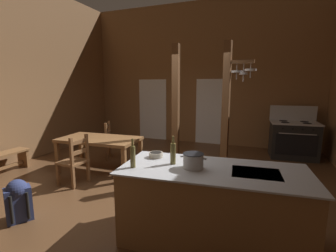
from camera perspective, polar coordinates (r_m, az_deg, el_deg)
name	(u,v)px	position (r m, az deg, el deg)	size (l,w,h in m)	color
ground_plane	(146,192)	(4.54, -5.29, -15.38)	(7.92, 8.57, 0.10)	brown
wall_back	(199,75)	(7.86, 7.42, 11.98)	(7.92, 0.14, 4.38)	brown
glazed_door_back_left	(153,110)	(8.35, -3.67, 3.90)	(1.00, 0.01, 2.05)	white
glazed_panel_back_right	(209,112)	(7.75, 9.66, 3.33)	(0.84, 0.01, 2.05)	white
kitchen_island	(212,205)	(3.08, 10.38, -17.91)	(2.23, 1.13, 0.91)	brown
stove_range	(293,139)	(7.03, 27.53, -2.79)	(1.18, 0.88, 1.32)	black
support_post_with_pot_rack	(228,105)	(5.06, 13.93, 4.88)	(0.64, 0.25, 2.73)	brown
support_post_center	(176,108)	(5.30, 1.83, 4.23)	(0.14, 0.14, 2.73)	brown
dining_table	(99,142)	(5.43, -15.91, -3.66)	(1.74, 0.98, 0.74)	brown
ladderback_chair_near_window	(75,161)	(4.92, -21.22, -7.76)	(0.47, 0.47, 0.95)	brown
ladderback_chair_by_post	(113,141)	(6.31, -12.81, -3.52)	(0.58, 0.58, 0.95)	brown
bench_along_left_wall	(1,160)	(6.23, -34.80, -6.70)	(0.39, 1.13, 0.44)	brown
backpack	(18,199)	(4.05, -31.98, -14.46)	(0.38, 0.39, 0.60)	navy
stockpot_on_counter	(193,161)	(2.85, 6.01, -8.18)	(0.32, 0.25, 0.18)	#B7BABF
mixing_bowl_on_counter	(156,155)	(3.26, -2.87, -6.82)	(0.19, 0.19, 0.07)	#B2A893
bottle_tall_on_counter	(173,153)	(2.97, 1.20, -6.41)	(0.07, 0.07, 0.35)	brown
bottle_short_on_counter	(133,156)	(2.87, -8.34, -7.07)	(0.06, 0.06, 0.35)	brown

